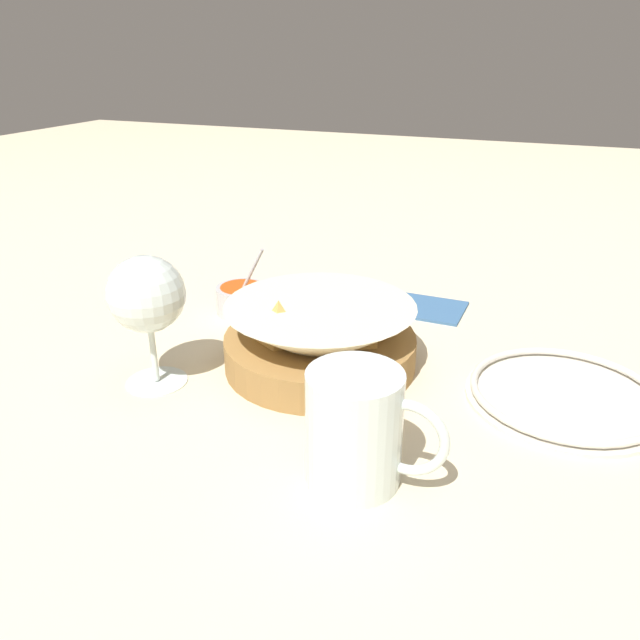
{
  "coord_description": "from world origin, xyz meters",
  "views": [
    {
      "loc": [
        0.22,
        -0.59,
        0.36
      ],
      "look_at": [
        -0.02,
        0.03,
        0.06
      ],
      "focal_mm": 35.0,
      "sensor_mm": 36.0,
      "label": 1
    }
  ],
  "objects_px": {
    "sauce_cup": "(242,298)",
    "side_plate": "(565,394)",
    "food_basket": "(320,338)",
    "wine_glass": "(147,298)",
    "beer_mug": "(356,433)"
  },
  "relations": [
    {
      "from": "food_basket",
      "to": "sauce_cup",
      "type": "bearing_deg",
      "value": 146.81
    },
    {
      "from": "food_basket",
      "to": "wine_glass",
      "type": "bearing_deg",
      "value": -145.53
    },
    {
      "from": "food_basket",
      "to": "wine_glass",
      "type": "height_order",
      "value": "wine_glass"
    },
    {
      "from": "sauce_cup",
      "to": "food_basket",
      "type": "bearing_deg",
      "value": -33.19
    },
    {
      "from": "wine_glass",
      "to": "side_plate",
      "type": "height_order",
      "value": "wine_glass"
    },
    {
      "from": "sauce_cup",
      "to": "beer_mug",
      "type": "height_order",
      "value": "beer_mug"
    },
    {
      "from": "food_basket",
      "to": "side_plate",
      "type": "height_order",
      "value": "food_basket"
    },
    {
      "from": "wine_glass",
      "to": "side_plate",
      "type": "distance_m",
      "value": 0.47
    },
    {
      "from": "food_basket",
      "to": "side_plate",
      "type": "bearing_deg",
      "value": 4.84
    },
    {
      "from": "food_basket",
      "to": "sauce_cup",
      "type": "xyz_separation_m",
      "value": [
        -0.16,
        0.11,
        -0.01
      ]
    },
    {
      "from": "wine_glass",
      "to": "side_plate",
      "type": "bearing_deg",
      "value": 16.88
    },
    {
      "from": "sauce_cup",
      "to": "side_plate",
      "type": "xyz_separation_m",
      "value": [
        0.44,
        -0.08,
        -0.01
      ]
    },
    {
      "from": "wine_glass",
      "to": "beer_mug",
      "type": "relative_size",
      "value": 1.21
    },
    {
      "from": "food_basket",
      "to": "side_plate",
      "type": "xyz_separation_m",
      "value": [
        0.28,
        0.02,
        -0.03
      ]
    },
    {
      "from": "sauce_cup",
      "to": "wine_glass",
      "type": "xyz_separation_m",
      "value": [
        0.0,
        -0.22,
        0.08
      ]
    }
  ]
}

